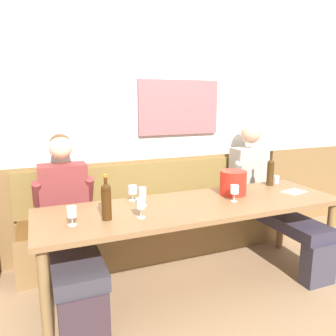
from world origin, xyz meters
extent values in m
cube|color=#997653|center=(0.00, 0.00, -0.01)|extent=(6.80, 6.80, 0.02)
cube|color=silver|center=(0.00, 1.09, 1.40)|extent=(6.80, 0.08, 2.80)
cube|color=#885658|center=(0.25, 1.03, 1.50)|extent=(0.90, 0.04, 0.57)
cube|color=brown|center=(0.00, 1.04, 0.49)|extent=(6.80, 0.03, 0.97)
cube|color=brown|center=(0.00, 0.81, 0.22)|extent=(2.84, 0.42, 0.44)
cube|color=brown|center=(0.00, 0.81, 0.47)|extent=(2.79, 0.39, 0.05)
cube|color=brown|center=(0.00, 1.00, 0.71)|extent=(2.84, 0.04, 0.45)
cube|color=brown|center=(0.00, 0.14, 0.72)|extent=(2.54, 0.77, 0.04)
cylinder|color=brown|center=(-1.20, -0.18, 0.35)|extent=(0.07, 0.07, 0.70)
cylinder|color=olive|center=(1.20, -0.18, 0.35)|extent=(0.07, 0.07, 0.70)
cylinder|color=brown|center=(-1.20, 0.45, 0.35)|extent=(0.07, 0.07, 0.70)
cylinder|color=brown|center=(1.20, 0.45, 0.35)|extent=(0.07, 0.07, 0.70)
cube|color=#35262D|center=(-0.98, -0.25, 0.19)|extent=(0.32, 0.14, 0.38)
cube|color=#35323A|center=(-0.98, 0.23, 0.43)|extent=(0.35, 1.06, 0.11)
cube|color=maroon|center=(-0.98, 0.81, 0.76)|extent=(0.42, 0.23, 0.53)
sphere|color=beige|center=(-0.98, 0.80, 1.18)|extent=(0.20, 0.20, 0.20)
sphere|color=brown|center=(-0.98, 0.83, 1.20)|extent=(0.19, 0.19, 0.19)
cylinder|color=maroon|center=(-1.20, 0.76, 0.78)|extent=(0.08, 0.20, 0.27)
cylinder|color=maroon|center=(-0.76, 0.76, 0.78)|extent=(0.08, 0.20, 0.27)
cube|color=#36333F|center=(1.01, -0.25, 0.19)|extent=(0.29, 0.14, 0.38)
cube|color=#302C3C|center=(1.01, 0.23, 0.43)|extent=(0.32, 1.07, 0.11)
cube|color=#A29D92|center=(1.01, 0.81, 0.78)|extent=(0.38, 0.22, 0.57)
sphere|color=tan|center=(1.01, 0.80, 1.22)|extent=(0.22, 0.22, 0.22)
sphere|color=silver|center=(1.01, 0.83, 1.25)|extent=(0.20, 0.20, 0.20)
cylinder|color=#A29D92|center=(0.81, 0.77, 0.81)|extent=(0.08, 0.20, 0.27)
cylinder|color=#A29D92|center=(1.22, 0.77, 0.81)|extent=(0.08, 0.20, 0.27)
cylinder|color=red|center=(0.45, 0.26, 0.85)|extent=(0.24, 0.24, 0.22)
cylinder|color=#3E220C|center=(-0.75, 0.05, 0.85)|extent=(0.07, 0.07, 0.22)
sphere|color=#3E220C|center=(-0.75, 0.05, 0.97)|extent=(0.07, 0.07, 0.07)
cylinder|color=#3E220C|center=(-0.75, 0.05, 1.02)|extent=(0.03, 0.03, 0.07)
cylinder|color=orange|center=(-0.75, 0.05, 1.06)|extent=(0.03, 0.03, 0.02)
cylinder|color=#3C270F|center=(0.97, 0.40, 0.85)|extent=(0.07, 0.07, 0.21)
sphere|color=#3C270F|center=(0.97, 0.40, 0.97)|extent=(0.07, 0.07, 0.07)
cylinder|color=#3C270F|center=(0.97, 0.40, 1.02)|extent=(0.03, 0.03, 0.09)
cylinder|color=black|center=(0.97, 0.40, 1.08)|extent=(0.03, 0.03, 0.02)
cylinder|color=silver|center=(-0.99, 0.03, 0.74)|extent=(0.06, 0.06, 0.00)
cylinder|color=silver|center=(-0.99, 0.03, 0.77)|extent=(0.01, 0.01, 0.06)
cylinder|color=silver|center=(-0.99, 0.03, 0.84)|extent=(0.07, 0.07, 0.07)
cylinder|color=#E9DC89|center=(-0.99, 0.03, 0.81)|extent=(0.06, 0.06, 0.02)
cylinder|color=silver|center=(0.34, 0.07, 0.74)|extent=(0.06, 0.06, 0.00)
cylinder|color=silver|center=(0.34, 0.07, 0.78)|extent=(0.01, 0.01, 0.07)
cylinder|color=silver|center=(0.34, 0.07, 0.85)|extent=(0.07, 0.07, 0.07)
cylinder|color=#EDD98D|center=(0.34, 0.07, 0.82)|extent=(0.06, 0.06, 0.03)
cylinder|color=silver|center=(-0.41, 0.25, 0.74)|extent=(0.07, 0.07, 0.00)
cylinder|color=silver|center=(-0.41, 0.25, 0.78)|extent=(0.01, 0.01, 0.08)
cylinder|color=silver|center=(-0.41, 0.25, 0.86)|extent=(0.06, 0.06, 0.07)
cylinder|color=silver|center=(0.50, 0.43, 0.74)|extent=(0.06, 0.06, 0.00)
cylinder|color=silver|center=(0.50, 0.43, 0.78)|extent=(0.01, 0.01, 0.07)
cylinder|color=silver|center=(0.50, 0.43, 0.85)|extent=(0.07, 0.07, 0.07)
cylinder|color=#E5E382|center=(0.50, 0.43, 0.82)|extent=(0.06, 0.06, 0.02)
cylinder|color=silver|center=(-0.45, 0.42, 0.74)|extent=(0.07, 0.07, 0.00)
cylinder|color=silver|center=(-0.45, 0.42, 0.77)|extent=(0.01, 0.01, 0.06)
cylinder|color=silver|center=(-0.45, 0.42, 0.84)|extent=(0.08, 0.08, 0.07)
cylinder|color=#F3DF81|center=(-0.45, 0.42, 0.81)|extent=(0.07, 0.07, 0.02)
cylinder|color=silver|center=(-0.51, -0.01, 0.74)|extent=(0.06, 0.06, 0.00)
cylinder|color=silver|center=(-0.51, -0.01, 0.78)|extent=(0.01, 0.01, 0.07)
cylinder|color=silver|center=(-0.51, -0.01, 0.85)|extent=(0.07, 0.07, 0.07)
cylinder|color=#EEDB8E|center=(-0.51, -0.01, 0.83)|extent=(0.06, 0.06, 0.03)
cylinder|color=silver|center=(1.09, 0.43, 0.78)|extent=(0.06, 0.06, 0.08)
cube|color=white|center=(1.03, 0.11, 0.74)|extent=(0.24, 0.19, 0.00)
camera|label=1|loc=(-1.19, -2.20, 1.59)|focal=35.34mm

